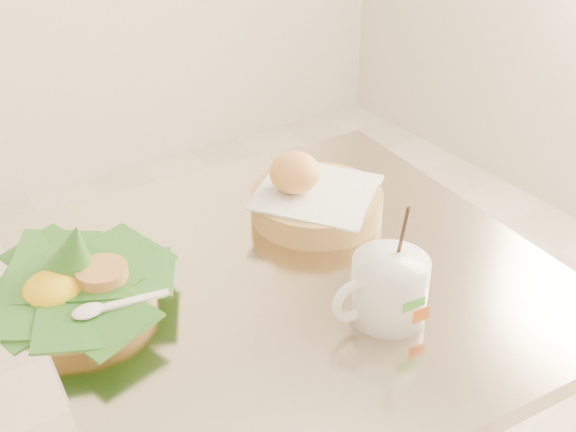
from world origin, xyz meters
TOP-DOWN VIEW (x-y plane):
  - cafe_table at (0.21, 0.00)m, footprint 0.75×0.75m
  - rice_basket at (-0.08, 0.11)m, footprint 0.26×0.26m
  - bread_basket at (0.32, 0.12)m, footprint 0.25×0.25m
  - coffee_mug at (0.25, -0.14)m, footprint 0.14×0.10m

SIDE VIEW (x-z plane):
  - cafe_table at x=0.21m, z-range 0.15..0.90m
  - bread_basket at x=0.32m, z-range 0.73..0.84m
  - rice_basket at x=-0.08m, z-range 0.72..0.85m
  - coffee_mug at x=0.25m, z-range 0.71..0.88m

